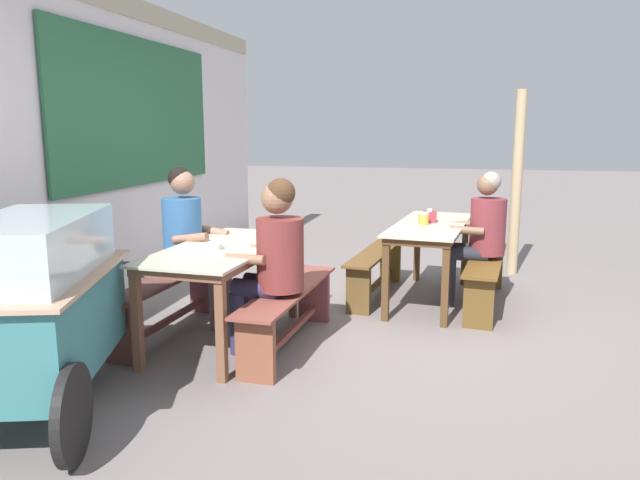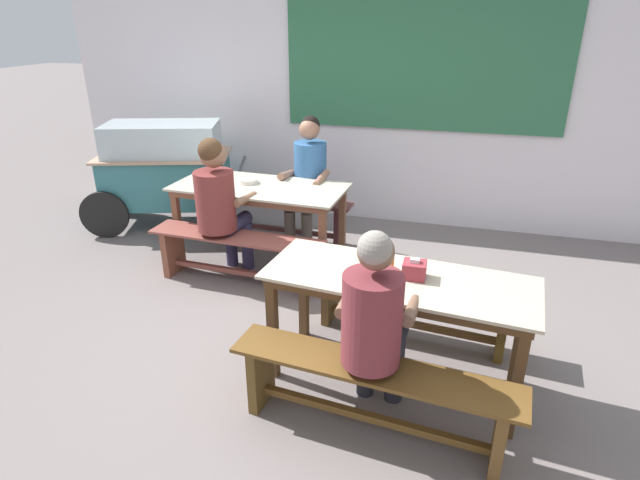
{
  "view_description": "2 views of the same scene",
  "coord_description": "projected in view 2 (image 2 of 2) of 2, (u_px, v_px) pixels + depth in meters",
  "views": [
    {
      "loc": [
        -5.02,
        -0.73,
        1.66
      ],
      "look_at": [
        -0.36,
        0.37,
        0.76
      ],
      "focal_mm": 34.04,
      "sensor_mm": 36.0,
      "label": 1
    },
    {
      "loc": [
        1.03,
        -3.25,
        2.22
      ],
      "look_at": [
        0.04,
        0.29,
        0.61
      ],
      "focal_mm": 28.87,
      "sensor_mm": 36.0,
      "label": 2
    }
  ],
  "objects": [
    {
      "name": "ground_plane",
      "position": [
        305.0,
        326.0,
        4.01
      ],
      "size": [
        40.0,
        40.0,
        0.0
      ],
      "primitive_type": "plane",
      "color": "slate"
    },
    {
      "name": "backdrop_wall",
      "position": [
        373.0,
        86.0,
        5.61
      ],
      "size": [
        7.28,
        0.23,
        2.89
      ],
      "color": "white",
      "rests_on": "ground_plane"
    },
    {
      "name": "dining_table_far",
      "position": [
        260.0,
        194.0,
        4.84
      ],
      "size": [
        1.65,
        0.82,
        0.76
      ],
      "color": "beige",
      "rests_on": "ground_plane"
    },
    {
      "name": "dining_table_near",
      "position": [
        398.0,
        289.0,
        3.16
      ],
      "size": [
        1.71,
        0.79,
        0.76
      ],
      "color": "beige",
      "rests_on": "ground_plane"
    },
    {
      "name": "bench_far_back",
      "position": [
        282.0,
        212.0,
        5.45
      ],
      "size": [
        1.52,
        0.32,
        0.46
      ],
      "color": "brown",
      "rests_on": "ground_plane"
    },
    {
      "name": "bench_far_front",
      "position": [
        237.0,
        253.0,
        4.54
      ],
      "size": [
        1.59,
        0.39,
        0.46
      ],
      "color": "brown",
      "rests_on": "ground_plane"
    },
    {
      "name": "bench_near_back",
      "position": [
        412.0,
        302.0,
        3.76
      ],
      "size": [
        1.54,
        0.41,
        0.46
      ],
      "color": "brown",
      "rests_on": "ground_plane"
    },
    {
      "name": "bench_near_front",
      "position": [
        372.0,
        390.0,
        2.86
      ],
      "size": [
        1.65,
        0.46,
        0.46
      ],
      "color": "brown",
      "rests_on": "ground_plane"
    },
    {
      "name": "food_cart",
      "position": [
        164.0,
        167.0,
        5.71
      ],
      "size": [
        1.88,
        1.23,
        1.16
      ],
      "color": "teal",
      "rests_on": "ground_plane"
    },
    {
      "name": "person_center_facing",
      "position": [
        308.0,
        176.0,
        5.12
      ],
      "size": [
        0.46,
        0.56,
        1.34
      ],
      "color": "#685D53",
      "rests_on": "ground_plane"
    },
    {
      "name": "person_left_back_turned",
      "position": [
        219.0,
        199.0,
        4.45
      ],
      "size": [
        0.49,
        0.55,
        1.31
      ],
      "color": "#302D4D",
      "rests_on": "ground_plane"
    },
    {
      "name": "person_near_front",
      "position": [
        374.0,
        320.0,
        2.76
      ],
      "size": [
        0.44,
        0.55,
        1.26
      ],
      "color": "#24262E",
      "rests_on": "ground_plane"
    },
    {
      "name": "tissue_box",
      "position": [
        414.0,
        270.0,
        3.1
      ],
      "size": [
        0.14,
        0.13,
        0.13
      ],
      "color": "maroon",
      "rests_on": "dining_table_near"
    },
    {
      "name": "condiment_jar",
      "position": [
        386.0,
        263.0,
        3.18
      ],
      "size": [
        0.1,
        0.1,
        0.12
      ],
      "color": "gold",
      "rests_on": "dining_table_near"
    },
    {
      "name": "soup_bowl",
      "position": [
        248.0,
        181.0,
        4.88
      ],
      "size": [
        0.18,
        0.18,
        0.04
      ],
      "primitive_type": "cylinder",
      "color": "silver",
      "rests_on": "dining_table_far"
    }
  ]
}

